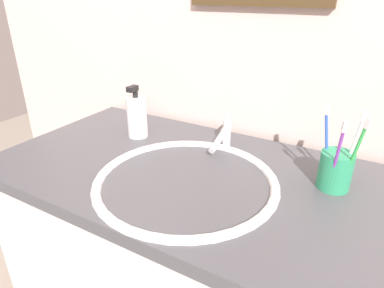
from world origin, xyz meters
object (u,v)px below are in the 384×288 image
object	(u,v)px
toothbrush_white	(354,145)
soap_dispenser	(137,116)
faucet	(224,135)
toothbrush_purple	(338,153)
toothbrush_green	(355,152)
toothbrush_blue	(327,140)
toothbrush_cup	(335,170)

from	to	relation	value
toothbrush_white	soap_dispenser	bearing A→B (deg)	-179.94
faucet	toothbrush_white	world-z (taller)	toothbrush_white
toothbrush_purple	toothbrush_green	bearing A→B (deg)	30.32
toothbrush_white	soap_dispenser	xyz separation A→B (m)	(-0.62, -0.00, -0.05)
faucet	toothbrush_blue	world-z (taller)	toothbrush_blue
toothbrush_blue	toothbrush_green	xyz separation A→B (m)	(0.07, -0.04, 0.00)
toothbrush_white	toothbrush_blue	size ratio (longest dim) A/B	1.01
toothbrush_blue	toothbrush_green	world-z (taller)	toothbrush_green
toothbrush_cup	toothbrush_blue	bearing A→B (deg)	156.33
faucet	soap_dispenser	world-z (taller)	soap_dispenser
faucet	toothbrush_cup	size ratio (longest dim) A/B	1.58
faucet	toothbrush_white	distance (m)	0.35
faucet	toothbrush_blue	xyz separation A→B (m)	(0.28, -0.05, 0.07)
faucet	toothbrush_green	xyz separation A→B (m)	(0.35, -0.09, 0.07)
toothbrush_cup	toothbrush_white	xyz separation A→B (m)	(0.03, 0.01, 0.07)
faucet	soap_dispenser	distance (m)	0.28
toothbrush_white	toothbrush_green	size ratio (longest dim) A/B	1.00
toothbrush_purple	toothbrush_white	xyz separation A→B (m)	(0.03, 0.05, 0.00)
toothbrush_blue	toothbrush_white	bearing A→B (deg)	-1.86
toothbrush_white	toothbrush_blue	distance (m)	0.06
toothbrush_cup	toothbrush_blue	size ratio (longest dim) A/B	0.48
toothbrush_green	toothbrush_cup	bearing A→B (deg)	145.34
faucet	toothbrush_purple	distance (m)	0.34
toothbrush_cup	toothbrush_blue	world-z (taller)	toothbrush_blue
toothbrush_purple	toothbrush_green	distance (m)	0.04
toothbrush_blue	toothbrush_green	distance (m)	0.08
toothbrush_cup	faucet	bearing A→B (deg)	168.78
toothbrush_cup	toothbrush_green	distance (m)	0.08
toothbrush_white	toothbrush_blue	xyz separation A→B (m)	(-0.06, 0.00, -0.00)
toothbrush_cup	toothbrush_blue	xyz separation A→B (m)	(-0.03, 0.01, 0.07)
faucet	toothbrush_cup	distance (m)	0.32
toothbrush_cup	toothbrush_white	world-z (taller)	toothbrush_white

